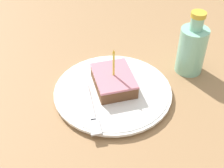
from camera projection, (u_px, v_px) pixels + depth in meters
ground_plane at (116, 108)px, 0.78m from camera, size 2.40×2.40×0.04m
plate at (112, 92)px, 0.78m from camera, size 0.29×0.29×0.02m
cake_slice at (114, 80)px, 0.77m from camera, size 0.09×0.12×0.11m
fork at (91, 111)px, 0.71m from camera, size 0.03×0.17×0.00m
bottle at (192, 48)px, 0.82m from camera, size 0.07×0.07×0.17m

